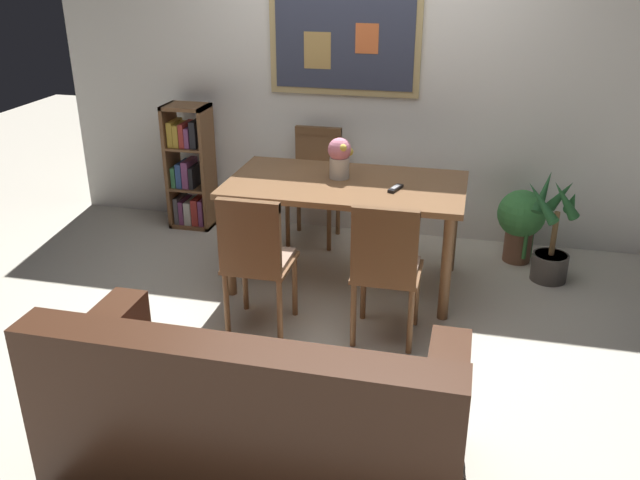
% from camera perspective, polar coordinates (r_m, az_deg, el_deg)
% --- Properties ---
extents(ground_plane, '(12.00, 12.00, 0.00)m').
position_cam_1_polar(ground_plane, '(4.53, 0.50, -5.74)').
color(ground_plane, beige).
extents(wall_back_with_painting, '(5.20, 0.14, 2.60)m').
position_cam_1_polar(wall_back_with_painting, '(5.46, 4.05, 13.86)').
color(wall_back_with_painting, silver).
rests_on(wall_back_with_painting, ground_plane).
extents(dining_table, '(1.62, 0.90, 0.76)m').
position_cam_1_polar(dining_table, '(4.61, 2.21, 3.86)').
color(dining_table, brown).
rests_on(dining_table, ground_plane).
extents(dining_chair_far_left, '(0.40, 0.41, 0.91)m').
position_cam_1_polar(dining_chair_far_left, '(5.44, -0.38, 5.54)').
color(dining_chair_far_left, brown).
rests_on(dining_chair_far_left, ground_plane).
extents(dining_chair_near_right, '(0.40, 0.41, 0.91)m').
position_cam_1_polar(dining_chair_near_right, '(3.93, 5.64, -1.91)').
color(dining_chair_near_right, brown).
rests_on(dining_chair_near_right, ground_plane).
extents(dining_chair_near_left, '(0.40, 0.41, 0.91)m').
position_cam_1_polar(dining_chair_near_left, '(4.04, -5.51, -1.14)').
color(dining_chair_near_left, brown).
rests_on(dining_chair_near_left, ground_plane).
extents(leather_couch, '(1.80, 0.84, 0.84)m').
position_cam_1_polar(leather_couch, '(3.07, -5.51, -14.82)').
color(leather_couch, '#472819').
rests_on(leather_couch, ground_plane).
extents(bookshelf, '(0.36, 0.28, 1.05)m').
position_cam_1_polar(bookshelf, '(5.81, -11.04, 5.79)').
color(bookshelf, brown).
rests_on(bookshelf, ground_plane).
extents(potted_ivy, '(0.36, 0.36, 0.57)m').
position_cam_1_polar(potted_ivy, '(5.29, 16.74, 1.65)').
color(potted_ivy, brown).
rests_on(potted_ivy, ground_plane).
extents(potted_palm, '(0.40, 0.43, 0.80)m').
position_cam_1_polar(potted_palm, '(5.04, 19.13, -0.02)').
color(potted_palm, '#4C4742').
rests_on(potted_palm, ground_plane).
extents(flower_vase, '(0.17, 0.16, 0.28)m').
position_cam_1_polar(flower_vase, '(4.62, 1.69, 7.15)').
color(flower_vase, beige).
rests_on(flower_vase, dining_table).
extents(tv_remote, '(0.09, 0.16, 0.02)m').
position_cam_1_polar(tv_remote, '(4.45, 6.45, 4.40)').
color(tv_remote, black).
rests_on(tv_remote, dining_table).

